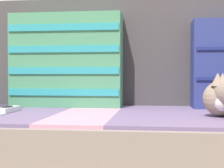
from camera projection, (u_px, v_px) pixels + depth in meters
sofa_backrest at (147, 52)px, 1.53m from camera, size 1.84×0.14×0.46m
throw_pillow_striped at (67, 61)px, 1.43m from camera, size 0.46×0.14×0.38m
game_remote_far at (8, 110)px, 1.20m from camera, size 0.05×0.18×0.02m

